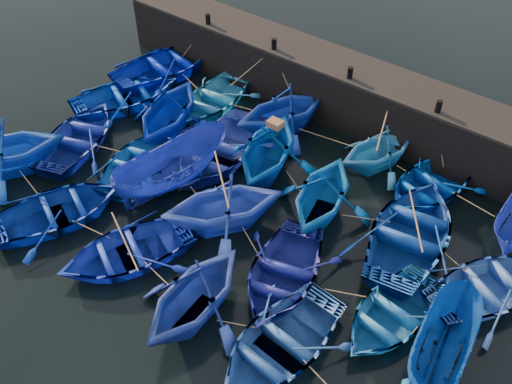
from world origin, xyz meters
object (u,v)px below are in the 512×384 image
Objects in this scene: boat_8 at (217,150)px; boat_20 at (1,148)px; wooden_crate at (275,124)px; boat_13 at (78,137)px; boat_0 at (166,65)px.

boat_8 is 1.16× the size of boat_20.
boat_20 is 8.51× the size of wooden_crate.
boat_8 is 6.10m from boat_13.
wooden_crate is (8.97, -2.86, 2.01)m from boat_0.
boat_20 is at bearing 51.57° from boat_13.
wooden_crate is at bearing 175.15° from boat_0.
boat_20 reaches higher than boat_8.
boat_0 is 10.06× the size of wooden_crate.
boat_20 is at bearing -145.98° from boat_8.
boat_20 is at bearing 104.54° from boat_0.
boat_0 is at bearing -100.31° from boat_13.
boat_0 is 9.52m from boat_20.
boat_20 is 11.01m from wooden_crate.
boat_8 is (6.53, -3.58, -0.01)m from boat_0.
wooden_crate reaches higher than boat_13.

